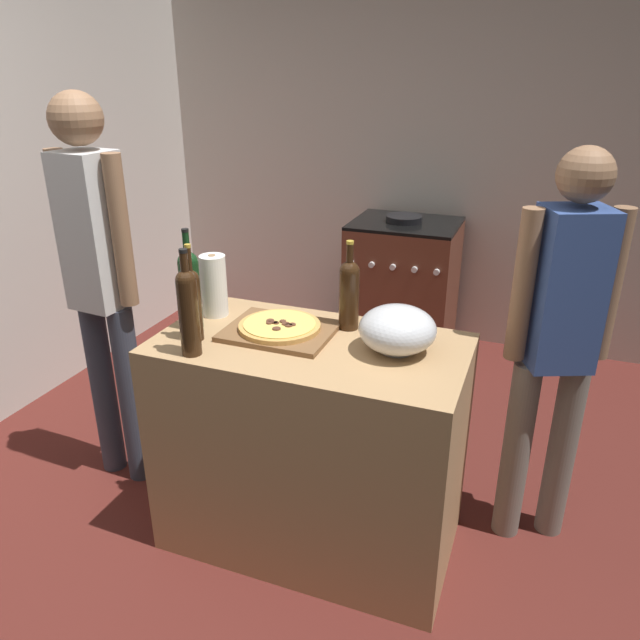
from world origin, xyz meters
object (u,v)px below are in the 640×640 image
object	(u,v)px
wine_bottle_clear	(188,309)
person_in_red	(559,334)
mixing_bowl	(397,329)
stove	(402,288)
wine_bottle_dark	(349,292)
person_in_stripes	(99,273)
wine_bottle_green	(190,286)
wine_bottle_amber	(192,301)
paper_towel_roll	(214,286)
pizza	(280,326)

from	to	relation	value
wine_bottle_clear	person_in_red	distance (m)	1.35
mixing_bowl	stove	xyz separation A→B (m)	(-0.41, 1.84, -0.52)
wine_bottle_dark	person_in_red	xyz separation A→B (m)	(0.76, 0.18, -0.13)
person_in_stripes	mixing_bowl	bearing A→B (deg)	-1.88
stove	wine_bottle_clear	bearing A→B (deg)	-96.99
wine_bottle_clear	wine_bottle_green	bearing A→B (deg)	120.85
mixing_bowl	wine_bottle_clear	bearing A→B (deg)	-157.48
wine_bottle_dark	person_in_red	distance (m)	0.79
person_in_red	person_in_stripes	bearing A→B (deg)	-171.63
stove	wine_bottle_amber	bearing A→B (deg)	-98.93
mixing_bowl	wine_bottle_green	size ratio (longest dim) A/B	0.70
person_in_red	stove	bearing A→B (deg)	121.62
wine_bottle_clear	stove	size ratio (longest dim) A/B	0.41
person_in_stripes	person_in_red	xyz separation A→B (m)	(1.85, 0.27, -0.10)
mixing_bowl	wine_bottle_clear	distance (m)	0.73
paper_towel_roll	wine_bottle_clear	bearing A→B (deg)	-73.21
paper_towel_roll	stove	bearing A→B (deg)	78.38
stove	person_in_stripes	bearing A→B (deg)	-116.71
pizza	wine_bottle_green	size ratio (longest dim) A/B	0.80
pizza	mixing_bowl	xyz separation A→B (m)	(0.45, 0.01, 0.05)
mixing_bowl	stove	bearing A→B (deg)	102.43
wine_bottle_green	wine_bottle_dark	world-z (taller)	wine_bottle_green
mixing_bowl	wine_bottle_dark	distance (m)	0.27
wine_bottle_green	mixing_bowl	bearing A→B (deg)	5.13
wine_bottle_clear	mixing_bowl	bearing A→B (deg)	22.52
pizza	stove	bearing A→B (deg)	88.63
mixing_bowl	person_in_red	xyz separation A→B (m)	(0.53, 0.31, -0.06)
stove	wine_bottle_green	bearing A→B (deg)	-101.30
mixing_bowl	pizza	bearing A→B (deg)	-179.06
wine_bottle_amber	stove	size ratio (longest dim) A/B	0.38
wine_bottle_dark	mixing_bowl	bearing A→B (deg)	-31.11
pizza	paper_towel_roll	size ratio (longest dim) A/B	1.23
wine_bottle_green	stove	bearing A→B (deg)	78.70
wine_bottle_amber	person_in_stripes	xyz separation A→B (m)	(-0.59, 0.21, -0.03)
person_in_stripes	person_in_red	bearing A→B (deg)	8.37
pizza	wine_bottle_clear	xyz separation A→B (m)	(-0.22, -0.27, 0.14)
mixing_bowl	paper_towel_roll	distance (m)	0.77
person_in_red	pizza	bearing A→B (deg)	-161.89
paper_towel_roll	wine_bottle_amber	world-z (taller)	wine_bottle_amber
paper_towel_roll	wine_bottle_green	xyz separation A→B (m)	(-0.02, -0.14, 0.04)
wine_bottle_green	person_in_red	bearing A→B (deg)	16.24
mixing_bowl	paper_towel_roll	world-z (taller)	paper_towel_roll
person_in_stripes	wine_bottle_dark	bearing A→B (deg)	4.85
wine_bottle_amber	person_in_stripes	world-z (taller)	person_in_stripes
person_in_stripes	person_in_red	size ratio (longest dim) A/B	1.10
pizza	person_in_stripes	distance (m)	0.87
pizza	wine_bottle_dark	bearing A→B (deg)	32.24
person_in_stripes	wine_bottle_green	bearing A→B (deg)	-12.27
wine_bottle_dark	person_in_red	bearing A→B (deg)	13.30
stove	person_in_red	distance (m)	1.85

